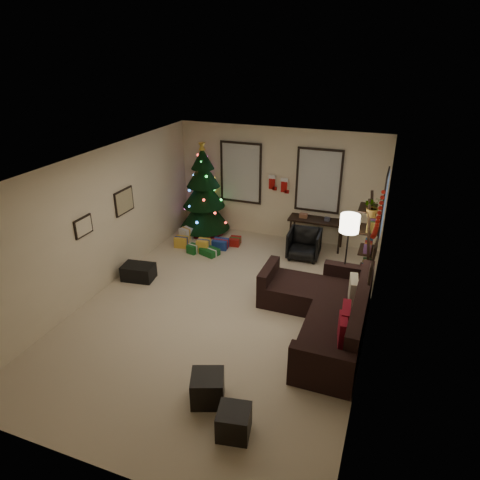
# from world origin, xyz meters

# --- Properties ---
(floor) EXTENTS (7.00, 7.00, 0.00)m
(floor) POSITION_xyz_m (0.00, 0.00, 0.00)
(floor) COLOR beige
(floor) RESTS_ON ground
(ceiling) EXTENTS (7.00, 7.00, 0.00)m
(ceiling) POSITION_xyz_m (0.00, 0.00, 2.70)
(ceiling) COLOR white
(ceiling) RESTS_ON floor
(wall_back) EXTENTS (5.00, 0.00, 5.00)m
(wall_back) POSITION_xyz_m (0.00, 3.50, 1.35)
(wall_back) COLOR beige
(wall_back) RESTS_ON floor
(wall_front) EXTENTS (5.00, 0.00, 5.00)m
(wall_front) POSITION_xyz_m (0.00, -3.50, 1.35)
(wall_front) COLOR beige
(wall_front) RESTS_ON floor
(wall_left) EXTENTS (0.00, 7.00, 7.00)m
(wall_left) POSITION_xyz_m (-2.50, 0.00, 1.35)
(wall_left) COLOR beige
(wall_left) RESTS_ON floor
(wall_right) EXTENTS (0.00, 7.00, 7.00)m
(wall_right) POSITION_xyz_m (2.50, 0.00, 1.35)
(wall_right) COLOR beige
(wall_right) RESTS_ON floor
(window_back_left) EXTENTS (1.05, 0.06, 1.50)m
(window_back_left) POSITION_xyz_m (-0.95, 3.47, 1.55)
(window_back_left) COLOR #728CB2
(window_back_left) RESTS_ON wall_back
(window_back_right) EXTENTS (1.05, 0.06, 1.50)m
(window_back_right) POSITION_xyz_m (0.95, 3.47, 1.55)
(window_back_right) COLOR #728CB2
(window_back_right) RESTS_ON wall_back
(window_right_wall) EXTENTS (0.06, 0.90, 1.30)m
(window_right_wall) POSITION_xyz_m (2.47, 2.55, 1.50)
(window_right_wall) COLOR #728CB2
(window_right_wall) RESTS_ON wall_right
(christmas_tree) EXTENTS (1.27, 1.27, 2.36)m
(christmas_tree) POSITION_xyz_m (-1.81, 3.13, 0.98)
(christmas_tree) COLOR black
(christmas_tree) RESTS_ON floor
(presents) EXTENTS (1.50, 1.01, 0.30)m
(presents) POSITION_xyz_m (-1.41, 2.23, 0.12)
(presents) COLOR gold
(presents) RESTS_ON floor
(sofa) EXTENTS (1.94, 2.81, 0.88)m
(sofa) POSITION_xyz_m (1.83, 0.12, 0.29)
(sofa) COLOR black
(sofa) RESTS_ON floor
(pillow_red_a) EXTENTS (0.18, 0.44, 0.42)m
(pillow_red_a) POSITION_xyz_m (2.21, -0.78, 0.64)
(pillow_red_a) COLOR maroon
(pillow_red_a) RESTS_ON sofa
(pillow_red_b) EXTENTS (0.16, 0.47, 0.46)m
(pillow_red_b) POSITION_xyz_m (2.21, -0.51, 0.64)
(pillow_red_b) COLOR maroon
(pillow_red_b) RESTS_ON sofa
(pillow_cream) EXTENTS (0.19, 0.46, 0.45)m
(pillow_cream) POSITION_xyz_m (2.21, 0.42, 0.63)
(pillow_cream) COLOR #BCB398
(pillow_cream) RESTS_ON sofa
(ottoman_near) EXTENTS (0.56, 0.56, 0.42)m
(ottoman_near) POSITION_xyz_m (0.65, -2.11, 0.21)
(ottoman_near) COLOR black
(ottoman_near) RESTS_ON floor
(ottoman_far) EXTENTS (0.46, 0.46, 0.38)m
(ottoman_far) POSITION_xyz_m (1.19, -2.51, 0.19)
(ottoman_far) COLOR black
(ottoman_far) RESTS_ON floor
(desk) EXTENTS (1.30, 0.46, 0.70)m
(desk) POSITION_xyz_m (1.03, 3.22, 0.62)
(desk) COLOR black
(desk) RESTS_ON floor
(desk_chair) EXTENTS (0.67, 0.64, 0.66)m
(desk_chair) POSITION_xyz_m (0.89, 2.57, 0.33)
(desk_chair) COLOR black
(desk_chair) RESTS_ON floor
(bookshelf) EXTENTS (0.30, 0.56, 1.92)m
(bookshelf) POSITION_xyz_m (2.30, 1.74, 0.93)
(bookshelf) COLOR black
(bookshelf) RESTS_ON floor
(potted_plant) EXTENTS (0.59, 0.57, 0.50)m
(potted_plant) POSITION_xyz_m (2.30, 1.56, 1.82)
(potted_plant) COLOR #4C4C4C
(potted_plant) RESTS_ON bookshelf
(floor_lamp) EXTENTS (0.35, 0.35, 1.65)m
(floor_lamp) POSITION_xyz_m (1.95, 1.27, 1.38)
(floor_lamp) COLOR black
(floor_lamp) RESTS_ON floor
(art_map) EXTENTS (0.04, 0.60, 0.50)m
(art_map) POSITION_xyz_m (-2.48, 0.79, 1.51)
(art_map) COLOR black
(art_map) RESTS_ON wall_left
(art_abstract) EXTENTS (0.04, 0.45, 0.35)m
(art_abstract) POSITION_xyz_m (-2.48, -0.47, 1.46)
(art_abstract) COLOR black
(art_abstract) RESTS_ON wall_left
(gallery) EXTENTS (0.03, 1.25, 0.54)m
(gallery) POSITION_xyz_m (2.48, -0.07, 1.57)
(gallery) COLOR black
(gallery) RESTS_ON wall_right
(garland) EXTENTS (0.08, 1.90, 0.30)m
(garland) POSITION_xyz_m (2.45, 0.12, 2.09)
(garland) COLOR #A5140C
(garland) RESTS_ON wall_right
(stocking_left) EXTENTS (0.20, 0.05, 0.36)m
(stocking_left) POSITION_xyz_m (-0.14, 3.43, 1.41)
(stocking_left) COLOR #990F0C
(stocking_left) RESTS_ON wall_back
(stocking_right) EXTENTS (0.20, 0.05, 0.36)m
(stocking_right) POSITION_xyz_m (0.19, 3.32, 1.40)
(stocking_right) COLOR #990F0C
(stocking_right) RESTS_ON wall_back
(storage_bin) EXTENTS (0.68, 0.50, 0.32)m
(storage_bin) POSITION_xyz_m (-2.05, 0.42, 0.16)
(storage_bin) COLOR black
(storage_bin) RESTS_ON floor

